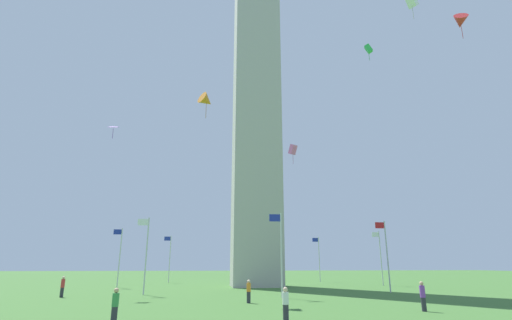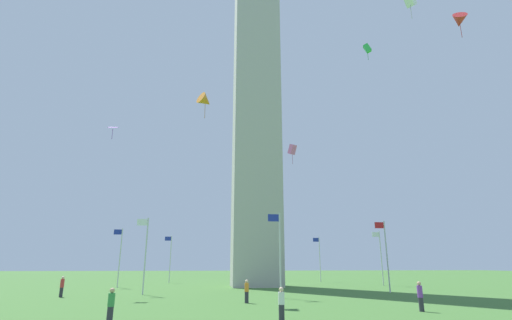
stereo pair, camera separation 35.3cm
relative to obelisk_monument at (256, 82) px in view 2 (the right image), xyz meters
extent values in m
plane|color=#3D6B2D|center=(0.00, 0.00, -29.23)|extent=(260.00, 260.00, 0.00)
cube|color=#B7B2A8|center=(0.00, 0.00, -3.51)|extent=(6.43, 6.43, 51.44)
cylinder|color=silver|center=(17.37, 0.00, -25.61)|extent=(0.14, 0.14, 7.23)
cube|color=#1E2D99|center=(17.92, 0.00, -22.44)|extent=(1.00, 0.03, 0.64)
cylinder|color=silver|center=(12.29, 12.29, -25.61)|extent=(0.14, 0.14, 7.23)
cube|color=white|center=(12.84, 12.29, -22.44)|extent=(1.00, 0.03, 0.64)
cylinder|color=silver|center=(0.00, 17.37, -25.61)|extent=(0.14, 0.14, 7.23)
cube|color=#1E2D99|center=(0.55, 17.37, -22.44)|extent=(1.00, 0.03, 0.64)
cylinder|color=silver|center=(-12.29, 12.29, -25.61)|extent=(0.14, 0.14, 7.23)
cube|color=red|center=(-11.74, 12.29, -22.44)|extent=(1.00, 0.03, 0.64)
cylinder|color=silver|center=(-17.37, 0.00, -25.61)|extent=(0.14, 0.14, 7.23)
cube|color=white|center=(-16.82, 0.00, -22.44)|extent=(1.00, 0.03, 0.64)
cylinder|color=silver|center=(-12.29, -12.29, -25.61)|extent=(0.14, 0.14, 7.23)
cube|color=#1E2D99|center=(-11.74, -12.29, -22.44)|extent=(1.00, 0.03, 0.64)
cylinder|color=silver|center=(0.00, -17.37, -25.61)|extent=(0.14, 0.14, 7.23)
cube|color=white|center=(0.55, -17.37, -22.44)|extent=(1.00, 0.03, 0.64)
cylinder|color=silver|center=(12.29, -12.29, -25.61)|extent=(0.14, 0.14, 7.23)
cube|color=#1E2D99|center=(12.84, -12.29, -22.44)|extent=(1.00, 0.03, 0.64)
cylinder|color=#2D2D38|center=(2.47, 30.75, -28.83)|extent=(0.29, 0.29, 0.80)
cylinder|color=white|center=(2.47, 30.75, -28.13)|extent=(0.32, 0.32, 0.60)
sphere|color=beige|center=(2.47, 30.75, -27.70)|extent=(0.24, 0.24, 0.24)
cylinder|color=#2D2D38|center=(-6.76, 27.70, -28.83)|extent=(0.29, 0.29, 0.80)
cylinder|color=purple|center=(-6.76, 27.70, -28.08)|extent=(0.32, 0.32, 0.70)
sphere|color=tan|center=(-6.76, 27.70, -27.60)|extent=(0.24, 0.24, 0.24)
cylinder|color=#2D2D38|center=(10.81, 30.66, -28.83)|extent=(0.29, 0.29, 0.80)
cylinder|color=#388C47|center=(10.81, 30.66, -28.12)|extent=(0.32, 0.32, 0.62)
sphere|color=tan|center=(10.81, 30.66, -27.69)|extent=(0.24, 0.24, 0.24)
cylinder|color=#2D2D38|center=(18.93, 14.19, -28.83)|extent=(0.29, 0.29, 0.80)
cylinder|color=red|center=(18.93, 14.19, -28.07)|extent=(0.32, 0.32, 0.72)
sphere|color=beige|center=(18.93, 14.19, -27.59)|extent=(0.24, 0.24, 0.24)
cylinder|color=#2D2D38|center=(3.31, 21.31, -28.83)|extent=(0.29, 0.29, 0.80)
cylinder|color=orange|center=(3.31, 21.31, -28.12)|extent=(0.32, 0.32, 0.61)
sphere|color=beige|center=(3.31, 21.31, -27.69)|extent=(0.24, 0.24, 0.24)
cube|color=pink|center=(-2.98, 10.17, -13.65)|extent=(1.02, 1.22, 1.28)
cylinder|color=#A44A79|center=(-2.98, 10.17, -14.65)|extent=(0.04, 0.04, 1.50)
cone|color=red|center=(-15.32, 24.27, -5.51)|extent=(1.75, 1.96, 1.64)
cylinder|color=maroon|center=(-15.32, 24.27, -6.49)|extent=(0.04, 0.04, 1.47)
cube|color=white|center=(-8.87, 27.28, -6.34)|extent=(1.29, 1.11, 1.25)
cylinder|color=#A7A7A7|center=(-8.87, 27.28, -7.31)|extent=(0.04, 0.04, 1.47)
cube|color=green|center=(-8.19, 20.64, -6.57)|extent=(0.86, 0.69, 0.91)
cylinder|color=#208035|center=(-8.19, 20.64, -7.29)|extent=(0.04, 0.04, 1.07)
cone|color=orange|center=(7.05, 16.01, -10.79)|extent=(2.05, 1.99, 1.66)
cylinder|color=#A75C15|center=(7.05, 16.01, -11.84)|extent=(0.04, 0.04, 1.58)
cube|color=purple|center=(16.92, 11.15, -12.22)|extent=(1.00, 0.94, 0.40)
cylinder|color=#67278E|center=(16.92, 11.15, -12.98)|extent=(0.04, 0.04, 1.14)
camera|label=1|loc=(6.54, 50.53, -26.47)|focal=26.22mm
camera|label=2|loc=(6.19, 50.57, -26.47)|focal=26.22mm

